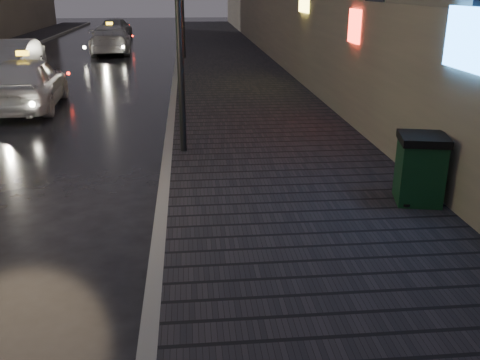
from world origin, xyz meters
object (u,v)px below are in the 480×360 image
object	(u,v)px
trash_bin	(420,168)
taxi_mid	(111,39)
car_left_mid	(11,60)
taxi_near	(26,83)
car_far	(116,28)

from	to	relation	value
trash_bin	taxi_mid	bearing A→B (deg)	121.57
taxi_mid	car_left_mid	bearing A→B (deg)	66.69
taxi_near	car_left_mid	distance (m)	6.09
taxi_near	car_far	xyz separation A→B (m)	(-0.12, 23.28, -0.07)
car_left_mid	taxi_mid	bearing A→B (deg)	71.12
trash_bin	car_far	bearing A→B (deg)	117.67
car_far	taxi_near	bearing A→B (deg)	95.71
taxi_near	taxi_mid	distance (m)	14.09
taxi_near	car_left_mid	world-z (taller)	taxi_near
taxi_near	car_far	distance (m)	23.28
car_left_mid	car_far	size ratio (longest dim) A/B	1.08
taxi_mid	car_far	world-z (taller)	taxi_mid
taxi_near	car_far	bearing A→B (deg)	-93.17
taxi_near	car_left_mid	bearing A→B (deg)	-73.12
trash_bin	car_left_mid	world-z (taller)	car_left_mid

